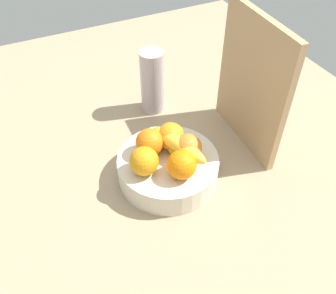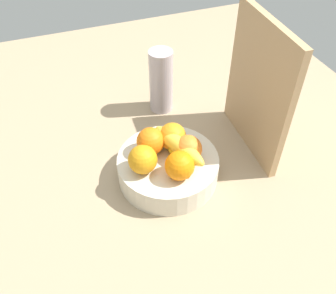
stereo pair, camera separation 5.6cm
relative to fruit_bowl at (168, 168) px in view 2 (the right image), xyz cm
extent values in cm
cube|color=tan|center=(0.57, 2.53, -4.74)|extent=(180.00, 140.00, 3.00)
cylinder|color=beige|center=(0.00, 0.00, 0.00)|extent=(25.17, 25.17, 6.48)
sphere|color=orange|center=(1.30, -6.76, 6.70)|extent=(6.91, 6.91, 6.91)
sphere|color=orange|center=(6.14, 0.52, 6.70)|extent=(6.91, 6.91, 6.91)
sphere|color=orange|center=(1.84, 4.34, 6.70)|extent=(6.91, 6.91, 6.91)
sphere|color=orange|center=(-3.69, 2.99, 6.70)|extent=(6.91, 6.91, 6.91)
sphere|color=orange|center=(-3.92, -3.08, 6.70)|extent=(6.91, 6.91, 6.91)
ellipsoid|color=yellow|center=(-0.95, 2.51, 5.24)|extent=(17.25, 5.26, 4.00)
ellipsoid|color=yellow|center=(0.18, 2.36, 7.44)|extent=(17.36, 9.43, 4.00)
cube|color=tan|center=(-4.35, 25.70, 14.76)|extent=(28.06, 3.34, 36.00)
cylinder|color=#BDB0B8|center=(-27.55, 8.22, 6.54)|extent=(7.04, 7.04, 19.55)
camera|label=1|loc=(55.89, -27.13, 67.42)|focal=38.97mm
camera|label=2|loc=(58.11, -21.98, 67.42)|focal=38.97mm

